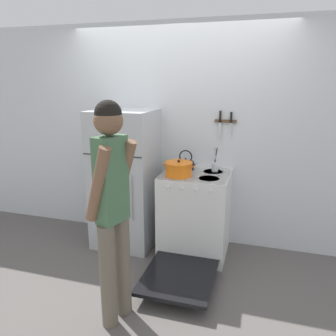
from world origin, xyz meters
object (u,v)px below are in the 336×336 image
object	(u,v)px
dutch_oven_pot	(179,169)
person	(112,203)
refrigerator	(125,179)
tea_kettle	(186,164)
utensil_jar	(215,166)
stove_range	(195,215)

from	to	relation	value
dutch_oven_pot	person	world-z (taller)	person
refrigerator	dutch_oven_pot	size ratio (longest dim) A/B	4.80
dutch_oven_pot	tea_kettle	world-z (taller)	tea_kettle
utensil_jar	person	size ratio (longest dim) A/B	0.15
refrigerator	dutch_oven_pot	xyz separation A→B (m)	(0.68, -0.15, 0.21)
stove_range	dutch_oven_pot	distance (m)	0.58
refrigerator	tea_kettle	xyz separation A→B (m)	(0.69, 0.12, 0.20)
tea_kettle	utensil_jar	bearing A→B (deg)	1.29
dutch_oven_pot	tea_kettle	size ratio (longest dim) A/B	1.35
refrigerator	tea_kettle	distance (m)	0.73
stove_range	person	world-z (taller)	person
utensil_jar	dutch_oven_pot	bearing A→B (deg)	-141.25
dutch_oven_pot	tea_kettle	xyz separation A→B (m)	(0.01, 0.27, -0.01)
dutch_oven_pot	utensil_jar	world-z (taller)	utensil_jar
tea_kettle	person	xyz separation A→B (m)	(-0.24, -1.38, 0.02)
dutch_oven_pot	refrigerator	bearing A→B (deg)	167.76
stove_range	tea_kettle	distance (m)	0.58
tea_kettle	stove_range	bearing A→B (deg)	-49.13
refrigerator	utensil_jar	world-z (taller)	refrigerator
stove_range	tea_kettle	size ratio (longest dim) A/B	5.81
utensil_jar	person	bearing A→B (deg)	-112.10
tea_kettle	dutch_oven_pot	bearing A→B (deg)	-92.78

